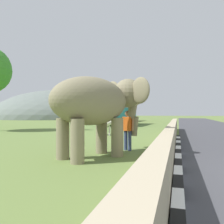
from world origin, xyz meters
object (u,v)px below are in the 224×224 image
Objects in this scene: cow_mid at (78,120)px; cow_far at (113,118)px; bus_teal at (118,109)px; bus_orange at (122,110)px; elephant at (99,103)px; cow_near at (104,123)px; person_handler at (128,128)px.

cow_mid is 1.14× the size of cow_far.
bus_teal is 1.01× the size of bus_orange.
elephant is 32.54m from bus_orange.
bus_orange is at bearing 8.46° from cow_far.
bus_teal is 4.95× the size of cow_far.
elephant reaches higher than cow_mid.
bus_teal is 12.83m from cow_near.
cow_far is at bearing 13.37° from cow_near.
elephant is 20.28m from bus_teal.
bus_orange is at bearing 12.42° from elephant.
person_handler is at bearing -165.68° from bus_orange.
elephant is 12.78m from cow_mid.
cow_far is (-12.06, -1.79, -1.21)m from bus_orange.
bus_teal reaches higher than person_handler.
elephant is 0.48× the size of bus_orange.
bus_orange reaches higher than cow_near.
cow_near is (5.67, 2.95, -0.06)m from person_handler.
elephant reaches higher than cow_far.
bus_teal is at bearing 12.75° from elephant.
bus_orange reaches higher than person_handler.
bus_orange is 25.05m from cow_near.
cow_near is at bearing -136.57° from cow_mid.
elephant is at bearing -167.58° from bus_orange.
person_handler is at bearing -152.49° from cow_near.
person_handler is 6.40m from cow_near.
bus_teal is at bearing -10.28° from cow_mid.
cow_far is (8.50, -0.82, 0.00)m from cow_mid.
cow_near is 5.52m from cow_mid.
bus_orange is (31.78, 7.00, 0.15)m from elephant.
elephant reaches higher than cow_near.
person_handler is 19.12m from cow_far.
bus_teal is 8.78m from cow_mid.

